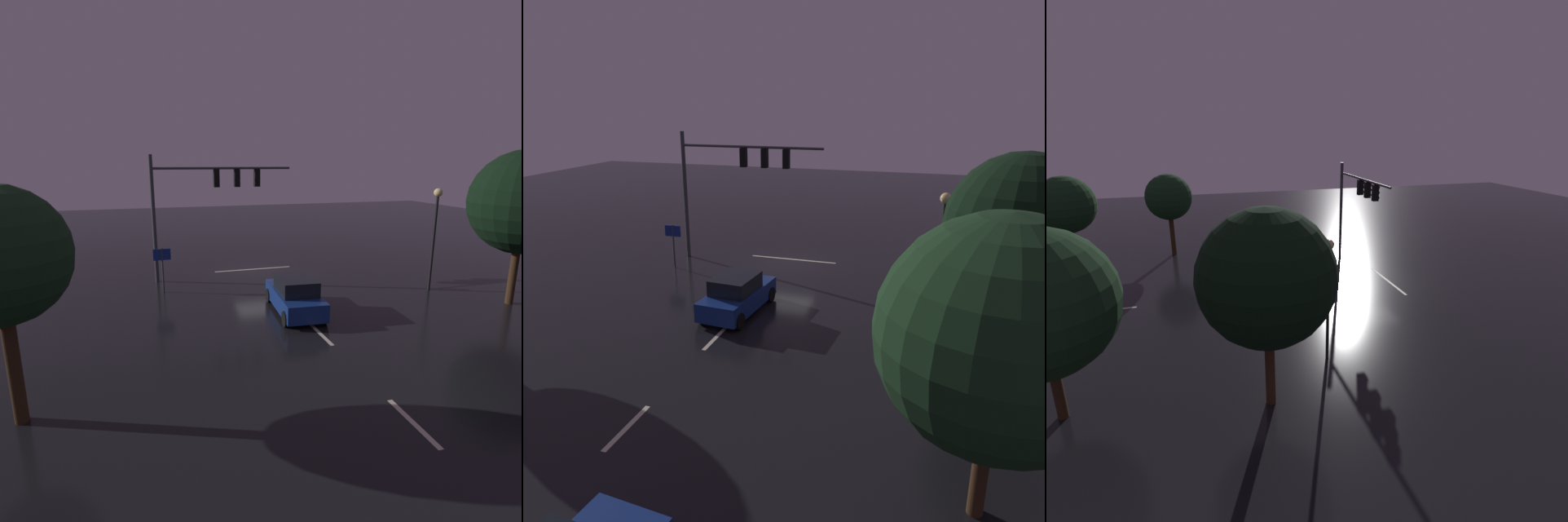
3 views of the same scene
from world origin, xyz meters
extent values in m
plane|color=black|center=(0.00, 0.00, 0.00)|extent=(80.00, 80.00, 0.00)
cylinder|color=#383A3D|center=(6.07, 0.50, 3.59)|extent=(0.22, 0.22, 7.18)
cylinder|color=#383A3D|center=(2.07, 0.50, 6.43)|extent=(8.01, 0.14, 0.14)
cube|color=black|center=(2.47, 0.50, 5.86)|extent=(0.32, 0.36, 1.00)
sphere|color=red|center=(2.47, 0.31, 6.18)|extent=(0.20, 0.20, 0.20)
sphere|color=black|center=(2.47, 0.31, 5.86)|extent=(0.20, 0.20, 0.20)
sphere|color=black|center=(2.47, 0.31, 5.54)|extent=(0.20, 0.20, 0.20)
cube|color=black|center=(1.26, 0.50, 5.86)|extent=(0.32, 0.36, 1.00)
sphere|color=red|center=(1.26, 0.31, 6.18)|extent=(0.20, 0.20, 0.20)
sphere|color=black|center=(1.26, 0.31, 5.86)|extent=(0.20, 0.20, 0.20)
sphere|color=black|center=(1.26, 0.31, 5.54)|extent=(0.20, 0.20, 0.20)
cube|color=black|center=(0.06, 0.50, 5.86)|extent=(0.32, 0.36, 1.00)
sphere|color=red|center=(0.06, 0.31, 6.18)|extent=(0.20, 0.20, 0.20)
sphere|color=black|center=(0.06, 0.31, 5.86)|extent=(0.20, 0.20, 0.20)
sphere|color=black|center=(0.06, 0.31, 5.54)|extent=(0.20, 0.20, 0.20)
cube|color=beige|center=(0.00, 4.00, 0.00)|extent=(0.16, 2.20, 0.01)
cube|color=beige|center=(0.00, 10.00, 0.00)|extent=(0.16, 2.20, 0.01)
cube|color=beige|center=(0.00, 16.00, 0.00)|extent=(0.16, 2.20, 0.01)
cube|color=beige|center=(0.00, -0.70, 0.00)|extent=(5.00, 0.16, 0.01)
cube|color=navy|center=(0.14, 7.33, 0.62)|extent=(2.12, 4.42, 0.80)
cube|color=black|center=(0.16, 7.53, 1.36)|extent=(1.75, 2.22, 0.68)
cylinder|color=black|center=(0.86, 5.67, 0.34)|extent=(0.27, 0.69, 0.68)
cylinder|color=black|center=(-0.81, 5.80, 0.34)|extent=(0.27, 0.69, 0.68)
cylinder|color=black|center=(1.10, 8.86, 0.34)|extent=(0.27, 0.69, 0.68)
cylinder|color=black|center=(-0.57, 8.99, 0.34)|extent=(0.27, 0.69, 0.68)
sphere|color=#F9EFC6|center=(0.63, 5.17, 0.67)|extent=(0.20, 0.20, 0.20)
sphere|color=#F9EFC6|center=(-0.66, 5.27, 0.67)|extent=(0.20, 0.20, 0.20)
sphere|color=#F9EFC6|center=(-1.89, 19.36, 0.67)|extent=(0.20, 0.20, 0.20)
cylinder|color=black|center=(-8.07, 6.17, 2.53)|extent=(0.14, 0.14, 5.06)
sphere|color=#F9D88C|center=(-8.07, 6.17, 5.24)|extent=(0.44, 0.44, 0.44)
cylinder|color=#383A3D|center=(5.82, 2.64, 1.21)|extent=(0.09, 0.09, 2.41)
cube|color=navy|center=(5.82, 2.64, 2.06)|extent=(0.90, 0.08, 0.60)
cylinder|color=#382314|center=(-10.41, 9.13, 1.57)|extent=(0.36, 0.36, 3.14)
sphere|color=black|center=(-10.41, 9.13, 4.95)|extent=(4.83, 4.83, 4.83)
cylinder|color=#382314|center=(-9.26, 16.38, 1.24)|extent=(0.36, 0.36, 2.48)
sphere|color=#163319|center=(-9.26, 16.38, 4.37)|extent=(5.03, 5.03, 5.03)
camera|label=1|loc=(6.54, 24.09, 6.76)|focal=28.13mm
camera|label=2|loc=(-7.95, 26.53, 8.87)|focal=35.38mm
camera|label=3|loc=(-23.43, 11.34, 9.87)|focal=28.73mm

